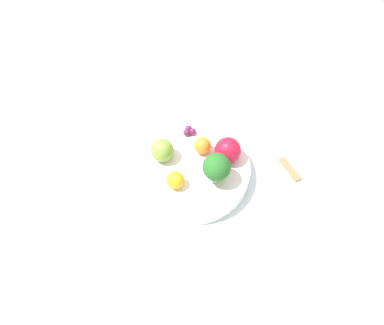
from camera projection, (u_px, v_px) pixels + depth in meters
The scene contains 10 objects.
ground_plane at pixel (192, 180), 0.80m from camera, with size 6.00×6.00×0.00m, color gray.
table_surface at pixel (192, 177), 0.79m from camera, with size 1.20×1.20×0.02m.
bowl at pixel (192, 170), 0.77m from camera, with size 0.24×0.24×0.03m.
broccoli at pixel (217, 167), 0.70m from camera, with size 0.05×0.05×0.07m.
apple_red at pixel (162, 150), 0.75m from camera, with size 0.05×0.05×0.05m.
apple_green at pixel (228, 150), 0.74m from camera, with size 0.05×0.05×0.05m.
orange_front at pixel (202, 145), 0.76m from camera, with size 0.04×0.04×0.04m.
orange_back at pixel (175, 180), 0.71m from camera, with size 0.04×0.04×0.04m.
grape_cluster at pixel (189, 131), 0.80m from camera, with size 0.03×0.03×0.02m.
spoon at pixel (290, 169), 0.79m from camera, with size 0.03×0.07×0.01m.
Camera 1 is at (0.26, 0.36, 0.67)m, focal length 35.00 mm.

